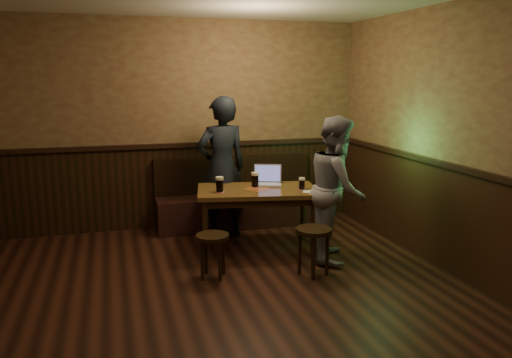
{
  "coord_description": "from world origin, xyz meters",
  "views": [
    {
      "loc": [
        -0.92,
        -3.77,
        2.03
      ],
      "look_at": [
        0.66,
        1.62,
        0.89
      ],
      "focal_mm": 35.0,
      "sensor_mm": 36.0,
      "label": 1
    }
  ],
  "objects_px": {
    "stool_right": "(314,238)",
    "person_suit": "(222,168)",
    "pint_right": "(302,184)",
    "person_grey": "(337,188)",
    "bench": "(236,204)",
    "pint_mid": "(255,180)",
    "pub_table": "(257,197)",
    "stool_left": "(213,243)",
    "laptop": "(267,180)",
    "pint_left": "(220,184)"
  },
  "relations": [
    {
      "from": "stool_right",
      "to": "person_suit",
      "type": "xyz_separation_m",
      "value": [
        -0.63,
        1.5,
        0.5
      ]
    },
    {
      "from": "pint_right",
      "to": "person_grey",
      "type": "height_order",
      "value": "person_grey"
    },
    {
      "from": "bench",
      "to": "pint_mid",
      "type": "relative_size",
      "value": 12.29
    },
    {
      "from": "pint_right",
      "to": "person_grey",
      "type": "relative_size",
      "value": 0.09
    },
    {
      "from": "pub_table",
      "to": "pint_right",
      "type": "distance_m",
      "value": 0.55
    },
    {
      "from": "stool_left",
      "to": "pint_right",
      "type": "xyz_separation_m",
      "value": [
        1.17,
        0.51,
        0.45
      ]
    },
    {
      "from": "pint_mid",
      "to": "stool_left",
      "type": "bearing_deg",
      "value": -130.66
    },
    {
      "from": "stool_right",
      "to": "pint_right",
      "type": "bearing_deg",
      "value": 78.53
    },
    {
      "from": "person_grey",
      "to": "pint_mid",
      "type": "bearing_deg",
      "value": 76.12
    },
    {
      "from": "pint_mid",
      "to": "person_grey",
      "type": "relative_size",
      "value": 0.11
    },
    {
      "from": "bench",
      "to": "person_suit",
      "type": "relative_size",
      "value": 1.22
    },
    {
      "from": "laptop",
      "to": "person_suit",
      "type": "bearing_deg",
      "value": 161.34
    },
    {
      "from": "bench",
      "to": "laptop",
      "type": "distance_m",
      "value": 0.99
    },
    {
      "from": "pint_left",
      "to": "laptop",
      "type": "height_order",
      "value": "laptop"
    },
    {
      "from": "stool_right",
      "to": "pint_mid",
      "type": "bearing_deg",
      "value": 108.14
    },
    {
      "from": "pint_right",
      "to": "laptop",
      "type": "xyz_separation_m",
      "value": [
        -0.3,
        0.38,
        -0.01
      ]
    },
    {
      "from": "pint_mid",
      "to": "pint_right",
      "type": "height_order",
      "value": "pint_mid"
    },
    {
      "from": "stool_left",
      "to": "person_suit",
      "type": "xyz_separation_m",
      "value": [
        0.39,
        1.28,
        0.54
      ]
    },
    {
      "from": "person_suit",
      "to": "person_grey",
      "type": "relative_size",
      "value": 1.11
    },
    {
      "from": "pint_left",
      "to": "stool_left",
      "type": "bearing_deg",
      "value": -108.85
    },
    {
      "from": "pint_left",
      "to": "person_suit",
      "type": "distance_m",
      "value": 0.65
    },
    {
      "from": "stool_left",
      "to": "pint_right",
      "type": "relative_size",
      "value": 3.19
    },
    {
      "from": "bench",
      "to": "pint_left",
      "type": "xyz_separation_m",
      "value": [
        -0.46,
        -1.07,
        0.52
      ]
    },
    {
      "from": "stool_left",
      "to": "person_grey",
      "type": "xyz_separation_m",
      "value": [
        1.46,
        0.18,
        0.44
      ]
    },
    {
      "from": "laptop",
      "to": "person_grey",
      "type": "xyz_separation_m",
      "value": [
        0.59,
        -0.71,
        0.01
      ]
    },
    {
      "from": "pub_table",
      "to": "laptop",
      "type": "bearing_deg",
      "value": 56.9
    },
    {
      "from": "pint_left",
      "to": "person_grey",
      "type": "xyz_separation_m",
      "value": [
        1.24,
        -0.47,
        -0.02
      ]
    },
    {
      "from": "stool_left",
      "to": "pint_left",
      "type": "xyz_separation_m",
      "value": [
        0.22,
        0.65,
        0.47
      ]
    },
    {
      "from": "person_suit",
      "to": "laptop",
      "type": "bearing_deg",
      "value": 131.74
    },
    {
      "from": "person_suit",
      "to": "pint_left",
      "type": "bearing_deg",
      "value": 65.56
    },
    {
      "from": "stool_right",
      "to": "pint_right",
      "type": "distance_m",
      "value": 0.85
    },
    {
      "from": "pint_mid",
      "to": "person_grey",
      "type": "bearing_deg",
      "value": -38.4
    },
    {
      "from": "bench",
      "to": "stool_left",
      "type": "height_order",
      "value": "bench"
    },
    {
      "from": "pub_table",
      "to": "pint_left",
      "type": "height_order",
      "value": "pint_left"
    },
    {
      "from": "pint_left",
      "to": "pint_mid",
      "type": "height_order",
      "value": "pint_left"
    },
    {
      "from": "laptop",
      "to": "person_grey",
      "type": "relative_size",
      "value": 0.25
    },
    {
      "from": "pint_right",
      "to": "laptop",
      "type": "relative_size",
      "value": 0.35
    },
    {
      "from": "stool_right",
      "to": "pint_left",
      "type": "distance_m",
      "value": 1.26
    },
    {
      "from": "pint_mid",
      "to": "stool_right",
      "type": "bearing_deg",
      "value": -71.86
    },
    {
      "from": "pint_right",
      "to": "person_suit",
      "type": "bearing_deg",
      "value": 135.48
    },
    {
      "from": "bench",
      "to": "person_grey",
      "type": "xyz_separation_m",
      "value": [
        0.78,
        -1.55,
        0.5
      ]
    },
    {
      "from": "pint_right",
      "to": "pub_table",
      "type": "bearing_deg",
      "value": 158.62
    },
    {
      "from": "stool_left",
      "to": "person_grey",
      "type": "relative_size",
      "value": 0.28
    },
    {
      "from": "bench",
      "to": "pint_left",
      "type": "height_order",
      "value": "bench"
    },
    {
      "from": "pub_table",
      "to": "pint_left",
      "type": "relative_size",
      "value": 8.4
    },
    {
      "from": "stool_right",
      "to": "person_suit",
      "type": "height_order",
      "value": "person_suit"
    },
    {
      "from": "pint_left",
      "to": "laptop",
      "type": "relative_size",
      "value": 0.44
    },
    {
      "from": "stool_right",
      "to": "pint_left",
      "type": "bearing_deg",
      "value": 132.28
    },
    {
      "from": "stool_right",
      "to": "pint_right",
      "type": "relative_size",
      "value": 3.49
    },
    {
      "from": "pint_left",
      "to": "person_grey",
      "type": "distance_m",
      "value": 1.33
    }
  ]
}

